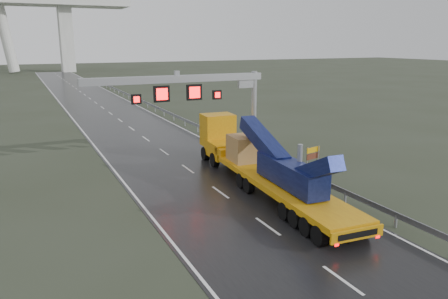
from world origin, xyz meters
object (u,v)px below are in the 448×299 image
heavy_haul_truck (253,158)px  striped_barrier (235,145)px  sign_gantry (202,93)px  exit_sign_pair (313,156)px

heavy_haul_truck → striped_barrier: heavy_haul_truck is taller
sign_gantry → exit_sign_pair: 10.26m
heavy_haul_truck → striped_barrier: (2.95, 8.73, -1.27)m
exit_sign_pair → sign_gantry: bearing=111.8°
sign_gantry → striped_barrier: (3.90, 1.85, -5.11)m
sign_gantry → striped_barrier: size_ratio=14.88×
exit_sign_pair → striped_barrier: 9.75m
exit_sign_pair → striped_barrier: (-1.52, 9.57, -1.09)m
heavy_haul_truck → sign_gantry: bearing=101.5°
sign_gantry → striped_barrier: bearing=25.4°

